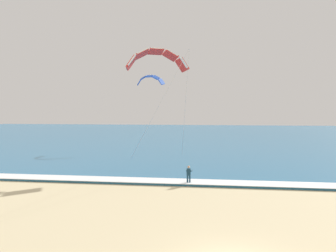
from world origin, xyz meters
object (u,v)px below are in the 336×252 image
kite_primary (157,58)px  kite_distant (150,79)px  surfboard (189,185)px  kitesurfer (189,174)px

kite_primary → kite_distant: size_ratio=2.49×
surfboard → kitesurfer: kitesurfer is taller
kitesurfer → kite_primary: size_ratio=0.14×
kitesurfer → kite_primary: kite_primary is taller
kitesurfer → kite_distant: size_ratio=0.34×
surfboard → kite_primary: kite_primary is taller
surfboard → kite_primary: bearing=115.2°
kitesurfer → surfboard: bearing=-92.9°
surfboard → kite_distant: size_ratio=0.29×
kite_primary → kitesurfer: bearing=-64.7°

